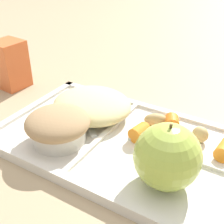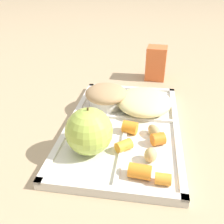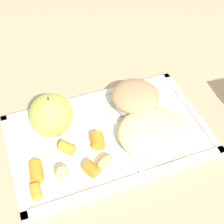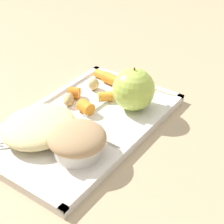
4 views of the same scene
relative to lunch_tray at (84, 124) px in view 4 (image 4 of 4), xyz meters
name	(u,v)px [view 4 (image 4 of 4)]	position (x,y,z in m)	size (l,w,h in m)	color
ground	(84,126)	(0.00, 0.00, -0.01)	(6.00, 6.00, 0.00)	tan
lunch_tray	(84,124)	(0.00, 0.00, 0.00)	(0.39, 0.24, 0.02)	silver
green_apple	(134,89)	(-0.10, 0.05, 0.05)	(0.09, 0.09, 0.09)	#A8C14C
bran_muffin	(77,141)	(0.08, 0.05, 0.03)	(0.10, 0.10, 0.05)	silver
carrot_slice_small	(74,93)	(-0.06, -0.07, 0.02)	(0.02, 0.02, 0.02)	orange
carrot_slice_large	(86,107)	(-0.03, -0.02, 0.02)	(0.03, 0.03, 0.03)	orange
carrot_slice_back	(105,96)	(-0.09, -0.01, 0.02)	(0.02, 0.02, 0.03)	orange
carrot_slice_diagonal	(111,79)	(-0.15, -0.04, 0.02)	(0.02, 0.02, 0.04)	orange
carrot_slice_near_corner	(100,74)	(-0.16, -0.08, 0.01)	(0.02, 0.02, 0.03)	orange
potato_chunk_corner	(94,84)	(-0.11, -0.06, 0.02)	(0.03, 0.02, 0.03)	tan
potato_chunk_large	(68,99)	(-0.03, -0.07, 0.02)	(0.04, 0.02, 0.02)	tan
egg_noodle_pile	(39,126)	(0.08, -0.04, 0.03)	(0.14, 0.13, 0.04)	beige
meatball_side	(37,128)	(0.08, -0.04, 0.02)	(0.03, 0.03, 0.03)	#755B4C
meatball_front	(46,136)	(0.09, -0.01, 0.02)	(0.03, 0.03, 0.03)	#755B4C
plastic_fork	(31,141)	(0.11, -0.04, 0.01)	(0.13, 0.11, 0.00)	silver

